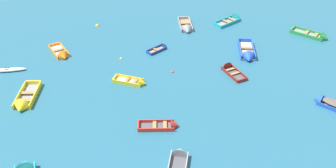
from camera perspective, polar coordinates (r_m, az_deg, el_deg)
The scene contains 16 objects.
rowboat_grey_distant_center at distance 26.14m, azimuth 1.72°, elevation -12.52°, with size 1.69×4.32×1.19m.
rowboat_yellow_midfield_left at distance 33.73m, azimuth -22.56°, elevation -2.85°, with size 1.81×4.51×1.40m.
rowboat_blue_far_right at distance 39.01m, azimuth 12.91°, elevation 4.70°, with size 1.73×4.66×1.45m.
rowboat_turquoise_outer_right at distance 47.07m, azimuth 10.69°, elevation 10.41°, with size 4.04×3.82×1.31m.
rowboat_red_near_left at distance 28.92m, azimuth -0.18°, elevation -6.83°, with size 3.47×1.32×1.01m.
rowboat_maroon_foreground_center at distance 36.39m, azimuth 9.90°, elevation 2.49°, with size 2.62×3.46×1.12m.
kayak_white_cluster_inner at distance 39.23m, azimuth -24.81°, elevation 2.12°, with size 3.75×1.22×0.35m.
rowboat_green_cluster_outer at distance 45.56m, azimuth 23.37°, elevation 7.16°, with size 4.47×3.66×1.39m.
rowboat_deep_blue_midfield_right at distance 39.63m, azimuth -1.10°, elevation 5.97°, with size 2.49×2.47×0.82m.
rowboat_grey_back_row_center at distance 43.84m, azimuth 3.05°, elevation 9.10°, with size 2.02×4.38×1.34m.
rowboat_yellow_far_back at distance 33.92m, azimuth -5.22°, elevation 0.29°, with size 3.50×1.84×0.99m.
rowboat_blue_outer_left at distance 34.21m, azimuth 24.93°, elevation -2.81°, with size 3.54×2.99×1.14m.
rowboat_orange_near_camera at distance 39.89m, azimuth -16.96°, elevation 4.59°, with size 3.21×3.78×1.22m.
mooring_buoy_between_boats_right at distance 35.57m, azimuth 0.73°, elevation 1.96°, with size 0.31×0.31×0.31m, color red.
mooring_buoy_between_boats_left at distance 45.79m, azimuth -11.49°, elevation 9.33°, with size 0.46×0.46×0.46m, color yellow.
mooring_buoy_near_foreground at distance 38.14m, azimuth -7.71°, elevation 4.12°, with size 0.28×0.28×0.28m, color yellow.
Camera 1 is at (1.28, -6.54, 19.61)m, focal length 37.20 mm.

